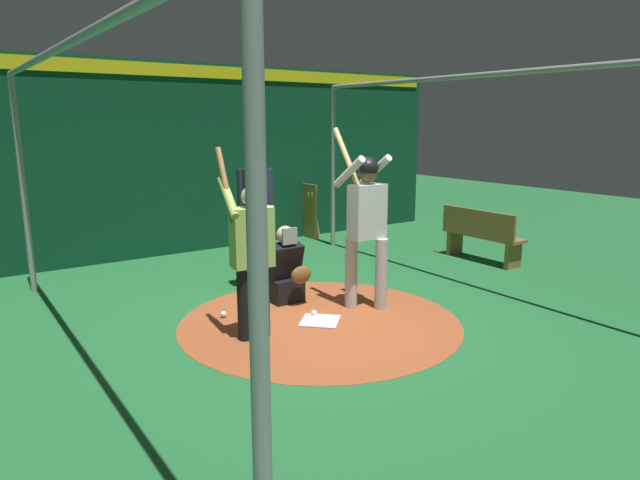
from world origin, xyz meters
name	(u,v)px	position (x,y,z in m)	size (l,w,h in m)	color
ground_plane	(320,322)	(0.00, 0.00, 0.00)	(26.99, 26.99, 0.00)	#216633
dirt_circle	(320,321)	(0.00, 0.00, 0.00)	(3.18, 3.18, 0.01)	#9E4C28
home_plate	(320,321)	(0.00, 0.00, 0.01)	(0.42, 0.42, 0.01)	white
batter	(366,217)	(-0.10, 0.73, 1.12)	(0.68, 0.49, 2.16)	#B3B3B7
catcher	(286,272)	(-0.85, 0.07, 0.38)	(0.58, 0.40, 0.97)	black
umpire	(256,211)	(-1.55, 0.04, 1.06)	(0.23, 0.49, 1.87)	#4C4C51
visitor	(252,252)	(-0.01, -0.84, 0.92)	(0.57, 0.51, 1.98)	black
back_wall	(177,159)	(-4.24, 0.00, 1.60)	(0.22, 10.99, 3.18)	#0C3D26
cage_frame	(320,138)	(0.00, 0.00, 2.05)	(6.40, 5.04, 2.84)	gray
bat_rack	(309,212)	(-3.99, 2.51, 0.50)	(0.58, 0.20, 1.05)	olive
bench	(481,235)	(-0.83, 3.74, 0.43)	(1.42, 0.36, 0.85)	olive
baseball_0	(314,313)	(-0.18, 0.04, 0.04)	(0.07, 0.07, 0.07)	white
baseball_1	(223,314)	(-0.74, -0.85, 0.04)	(0.07, 0.07, 0.07)	white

